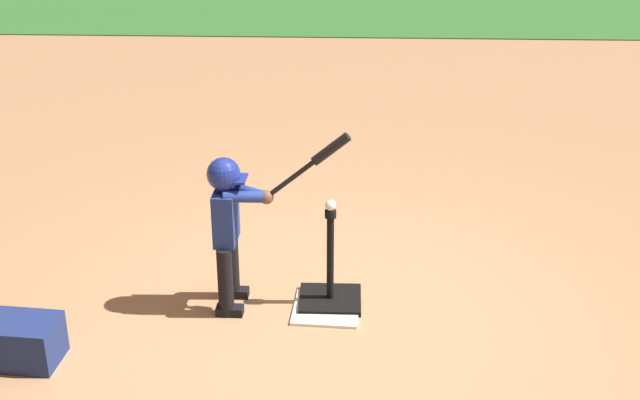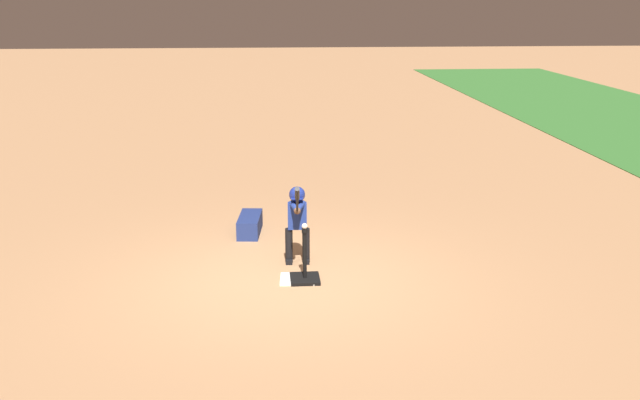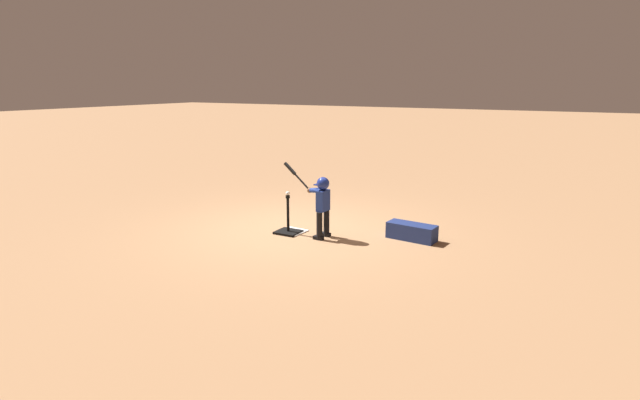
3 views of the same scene
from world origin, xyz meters
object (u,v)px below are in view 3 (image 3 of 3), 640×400
batter_child (321,199)px  baseball (288,193)px  batting_tee (288,228)px  equipment_bag (412,232)px

batter_child → baseball: (0.64, 0.06, 0.05)m
batting_tee → batter_child: bearing=-174.5°
batting_tee → baseball: baseball is taller
batting_tee → batter_child: (-0.64, -0.06, 0.59)m
batting_tee → equipment_bag: (-2.05, -0.73, 0.04)m
batter_child → baseball: bearing=5.5°
batter_child → equipment_bag: 1.65m
batter_child → batting_tee: bearing=5.5°
batting_tee → equipment_bag: bearing=-160.4°
batting_tee → baseball: (-0.00, 0.00, 0.63)m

